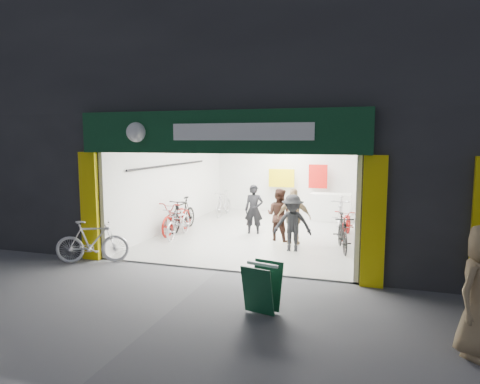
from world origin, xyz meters
The scene contains 15 objects.
ground centered at (0.00, 0.00, 0.00)m, with size 60.00×60.00×0.00m, color #56565B.
building centered at (0.91, 4.99, 4.31)m, with size 17.00×10.27×8.00m.
bike_left_front centered at (-2.23, 2.68, 0.45)m, with size 0.60×1.73×0.91m, color #AEADB2.
bike_left_midfront centered at (-2.50, 3.50, 0.54)m, with size 0.51×1.79×1.08m, color black.
bike_left_midback centered at (-2.50, 3.13, 0.51)m, with size 0.68×1.94×1.02m, color maroon.
bike_left_back centered at (-2.17, 6.42, 0.48)m, with size 0.45×1.60×0.96m, color #ABABAF.
bike_right_front centered at (2.50, 2.53, 0.49)m, with size 0.46×1.64×0.98m, color black.
bike_right_mid centered at (2.50, 4.14, 0.43)m, with size 0.57×1.63×0.86m, color maroon.
bike_right_back centered at (2.30, 4.44, 0.59)m, with size 0.55×1.96×1.18m, color #A9A8AD.
parked_bike centered at (-3.03, -0.30, 0.51)m, with size 0.48×1.68×1.01m, color silver.
customer_a centered at (-0.22, 3.70, 0.77)m, with size 0.56×0.37×1.54m, color black.
customer_b centered at (0.69, 3.11, 0.76)m, with size 0.74×0.57×1.52m, color #361F18.
customer_c centered at (1.28, 2.01, 0.75)m, with size 0.97×0.56×1.50m, color black.
customer_d centered at (1.19, 2.73, 0.79)m, with size 0.92×0.38×1.57m, color #9C805A.
sandwich_board centered at (1.52, -1.95, 0.46)m, with size 0.64×0.65×0.83m.
Camera 1 is at (3.23, -8.62, 2.90)m, focal length 32.00 mm.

